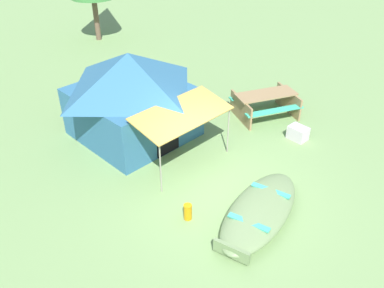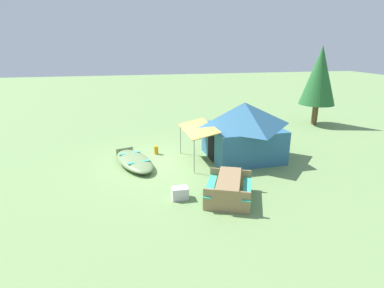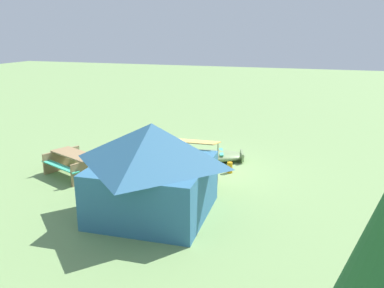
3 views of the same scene
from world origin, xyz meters
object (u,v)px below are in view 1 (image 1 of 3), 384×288
at_px(canvas_cabin_tent, 131,94).
at_px(picnic_table, 265,102).
at_px(fuel_can, 188,212).
at_px(beached_rowboat, 259,211).
at_px(cooler_box, 298,133).

xyz_separation_m(canvas_cabin_tent, picnic_table, (3.65, -1.85, -0.80)).
relative_size(picnic_table, fuel_can, 6.01).
height_order(beached_rowboat, fuel_can, beached_rowboat).
height_order(canvas_cabin_tent, fuel_can, canvas_cabin_tent).
distance_m(beached_rowboat, picnic_table, 4.69).
height_order(picnic_table, cooler_box, picnic_table).
distance_m(canvas_cabin_tent, picnic_table, 4.17).
height_order(picnic_table, fuel_can, picnic_table).
bearing_deg(fuel_can, beached_rowboat, -41.60).
relative_size(beached_rowboat, cooler_box, 6.06).
xyz_separation_m(picnic_table, cooler_box, (-0.38, -1.53, -0.28)).
bearing_deg(canvas_cabin_tent, picnic_table, -26.89).
relative_size(canvas_cabin_tent, cooler_box, 8.20).
relative_size(beached_rowboat, picnic_table, 1.41).
xyz_separation_m(canvas_cabin_tent, fuel_can, (-1.22, -3.68, -1.09)).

